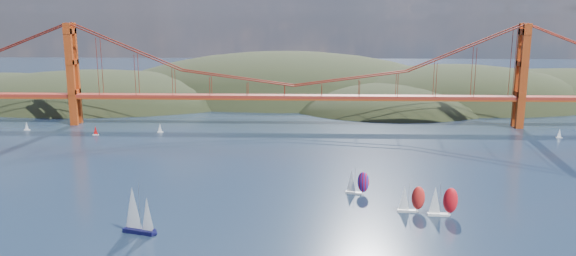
# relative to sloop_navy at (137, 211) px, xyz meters

# --- Properties ---
(headlands) EXTENTS (725.00, 225.00, 96.00)m
(headlands) POSITION_rel_sloop_navy_xyz_m (85.24, 249.20, -19.09)
(headlands) COLOR black
(headlands) RESTS_ON ground
(bridge) EXTENTS (552.00, 12.00, 55.00)m
(bridge) POSITION_rel_sloop_navy_xyz_m (38.55, 150.91, 25.60)
(bridge) COLOR maroon
(bridge) RESTS_ON ground
(sloop_navy) EXTENTS (10.16, 7.07, 15.04)m
(sloop_navy) POSITION_rel_sloop_navy_xyz_m (0.00, 0.00, 0.00)
(sloop_navy) COLOR black
(sloop_navy) RESTS_ON ground
(racer_0) EXTENTS (8.34, 3.41, 9.58)m
(racer_0) POSITION_rel_sloop_navy_xyz_m (80.30, 19.59, -2.11)
(racer_0) COLOR silver
(racer_0) RESTS_ON ground
(racer_1) EXTENTS (9.01, 3.74, 10.30)m
(racer_1) POSITION_rel_sloop_navy_xyz_m (89.33, 16.65, -1.77)
(racer_1) COLOR white
(racer_1) RESTS_ON ground
(racer_rwb) EXTENTS (8.26, 5.06, 9.24)m
(racer_rwb) POSITION_rel_sloop_navy_xyz_m (64.94, 36.47, -2.27)
(racer_rwb) COLOR silver
(racer_rwb) RESTS_ON ground
(distant_boat_1) EXTENTS (3.00, 2.00, 4.70)m
(distant_boat_1) POSITION_rel_sloop_navy_xyz_m (-99.00, 133.32, -4.23)
(distant_boat_1) COLOR silver
(distant_boat_1) RESTS_ON ground
(distant_boat_2) EXTENTS (3.00, 2.00, 4.70)m
(distant_boat_2) POSITION_rel_sloop_navy_xyz_m (-58.86, 123.64, -4.23)
(distant_boat_2) COLOR silver
(distant_boat_2) RESTS_ON ground
(distant_boat_3) EXTENTS (3.00, 2.00, 4.70)m
(distant_boat_3) POSITION_rel_sloop_navy_xyz_m (-27.92, 130.65, -4.23)
(distant_boat_3) COLOR silver
(distant_boat_3) RESTS_ON ground
(distant_boat_4) EXTENTS (3.00, 2.00, 4.70)m
(distant_boat_4) POSITION_rel_sloop_navy_xyz_m (171.74, 125.64, -4.23)
(distant_boat_4) COLOR silver
(distant_boat_4) RESTS_ON ground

